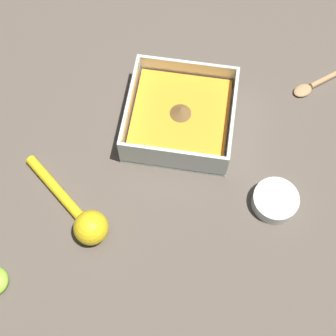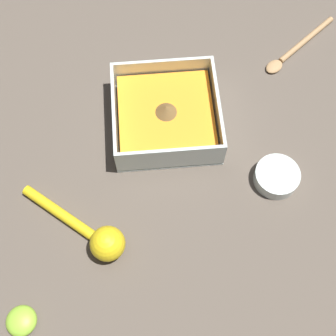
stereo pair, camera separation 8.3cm
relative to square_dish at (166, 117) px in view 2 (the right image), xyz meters
The scene contains 6 objects.
ground_plane 0.04m from the square_dish, 116.85° to the right, with size 4.00×4.00×0.00m, color brown.
square_dish is the anchor object (origin of this frame).
spice_bowl 0.24m from the square_dish, 35.80° to the right, with size 0.08×0.08×0.03m.
lemon_squeezer 0.27m from the square_dish, 120.72° to the right, with size 0.18×0.16×0.06m.
lemon_half 0.44m from the square_dish, 126.61° to the right, with size 0.05×0.05×0.03m.
wooden_spoon 0.33m from the square_dish, 28.36° to the left, with size 0.17×0.14×0.01m.
Camera 2 is at (-0.02, -0.44, 0.79)m, focal length 50.00 mm.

